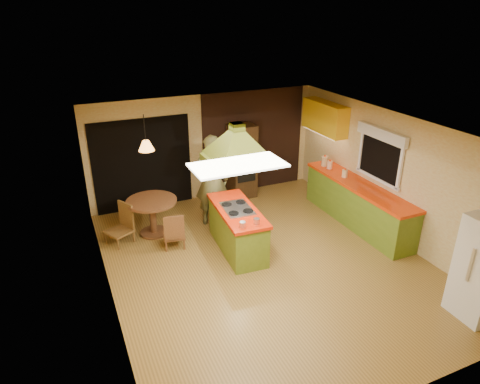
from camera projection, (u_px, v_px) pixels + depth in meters
name	position (u px, v px, depth m)	size (l,w,h in m)	color
ground	(267.00, 263.00, 7.86)	(6.50, 6.50, 0.00)	olive
room_walls	(269.00, 201.00, 7.35)	(5.50, 6.50, 6.50)	beige
ceiling_plane	(271.00, 131.00, 6.84)	(6.50, 6.50, 0.00)	silver
brick_panel	(254.00, 141.00, 10.51)	(2.64, 0.03, 2.50)	#381E14
nook_opening	(143.00, 165.00, 9.58)	(2.20, 0.03, 2.10)	black
right_counter	(357.00, 204.00, 9.08)	(0.62, 3.05, 0.92)	olive
upper_cabinets	(325.00, 117.00, 9.85)	(0.34, 1.40, 0.70)	yellow
window_right	(381.00, 146.00, 8.47)	(0.12, 1.35, 1.06)	black
fluor_panel	(238.00, 165.00, 5.44)	(1.20, 0.60, 0.03)	white
kitchen_island	(237.00, 229.00, 8.12)	(0.81, 1.77, 0.88)	olive
range_hood	(237.00, 137.00, 7.39)	(1.14, 0.83, 0.80)	#596318
man	(212.00, 180.00, 8.89)	(0.72, 0.47, 1.97)	brown
wall_oven	(242.00, 161.00, 10.25)	(0.61, 0.62, 1.79)	#3F2814
dining_table	(152.00, 210.00, 8.64)	(1.02, 1.02, 0.76)	brown
chair_left	(119.00, 225.00, 8.35)	(0.44, 0.44, 0.81)	brown
chair_near	(174.00, 229.00, 8.25)	(0.41, 0.41, 0.74)	brown
pendant_lamp	(146.00, 146.00, 8.08)	(0.30, 0.30, 0.20)	#FF9E3F
canister_large	(325.00, 161.00, 9.85)	(0.15, 0.15, 0.22)	beige
canister_medium	(330.00, 165.00, 9.69)	(0.13, 0.13, 0.17)	#FFECCD
canister_small	(345.00, 173.00, 9.22)	(0.12, 0.12, 0.16)	#F7EFC7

